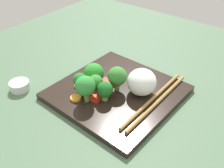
% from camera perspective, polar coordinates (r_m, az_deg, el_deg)
% --- Properties ---
extents(ground_plane, '(1.10, 1.10, 0.02)m').
position_cam_1_polar(ground_plane, '(0.64, 1.07, -3.08)').
color(ground_plane, '#4A684C').
extents(square_plate, '(0.28, 0.28, 0.01)m').
position_cam_1_polar(square_plate, '(0.63, 1.08, -1.85)').
color(square_plate, black).
rests_on(square_plate, ground_plane).
extents(rice_mound, '(0.09, 0.09, 0.06)m').
position_cam_1_polar(rice_mound, '(0.60, 6.53, 0.46)').
color(rice_mound, white).
rests_on(rice_mound, square_plate).
extents(broccoli_floret_0, '(0.04, 0.04, 0.05)m').
position_cam_1_polar(broccoli_floret_0, '(0.60, -3.65, 0.34)').
color(broccoli_floret_0, '#79B959').
rests_on(broccoli_floret_0, square_plate).
extents(broccoli_floret_1, '(0.05, 0.05, 0.06)m').
position_cam_1_polar(broccoli_floret_1, '(0.60, 1.10, 1.64)').
color(broccoli_floret_1, '#70A351').
rests_on(broccoli_floret_1, square_plate).
extents(broccoli_floret_2, '(0.05, 0.05, 0.06)m').
position_cam_1_polar(broccoli_floret_2, '(0.63, -4.00, 2.34)').
color(broccoli_floret_2, '#6DB14F').
rests_on(broccoli_floret_2, square_plate).
extents(broccoli_floret_3, '(0.05, 0.05, 0.07)m').
position_cam_1_polar(broccoli_floret_3, '(0.57, -5.88, -0.48)').
color(broccoli_floret_3, '#5E9D3F').
rests_on(broccoli_floret_3, square_plate).
extents(broccoli_floret_4, '(0.03, 0.03, 0.05)m').
position_cam_1_polar(broccoli_floret_4, '(0.61, -7.07, 0.72)').
color(broccoli_floret_4, '#6BAC47').
rests_on(broccoli_floret_4, square_plate).
extents(broccoli_floret_5, '(0.04, 0.04, 0.05)m').
position_cam_1_polar(broccoli_floret_5, '(0.58, -1.22, -1.49)').
color(broccoli_floret_5, '#5D9F42').
rests_on(broccoli_floret_5, square_plate).
extents(carrot_slice_0, '(0.03, 0.03, 0.01)m').
position_cam_1_polar(carrot_slice_0, '(0.60, -7.97, -3.07)').
color(carrot_slice_0, orange).
rests_on(carrot_slice_0, square_plate).
extents(carrot_slice_1, '(0.03, 0.03, 0.01)m').
position_cam_1_polar(carrot_slice_1, '(0.64, -7.26, -0.37)').
color(carrot_slice_1, orange).
rests_on(carrot_slice_1, square_plate).
extents(carrot_slice_2, '(0.03, 0.03, 0.01)m').
position_cam_1_polar(carrot_slice_2, '(0.64, 0.82, 0.29)').
color(carrot_slice_2, orange).
rests_on(carrot_slice_2, square_plate).
extents(pepper_chunk_0, '(0.04, 0.03, 0.02)m').
position_cam_1_polar(pepper_chunk_0, '(0.60, -3.81, -2.43)').
color(pepper_chunk_0, red).
rests_on(pepper_chunk_0, square_plate).
extents(pepper_chunk_1, '(0.04, 0.03, 0.02)m').
position_cam_1_polar(pepper_chunk_1, '(0.60, -1.89, -1.72)').
color(pepper_chunk_1, red).
rests_on(pepper_chunk_1, square_plate).
extents(pepper_chunk_2, '(0.03, 0.03, 0.01)m').
position_cam_1_polar(pepper_chunk_2, '(0.64, -1.32, 0.13)').
color(pepper_chunk_2, red).
rests_on(pepper_chunk_2, square_plate).
extents(chicken_piece_0, '(0.03, 0.04, 0.02)m').
position_cam_1_polar(chicken_piece_0, '(0.65, -6.04, 1.03)').
color(chicken_piece_0, tan).
rests_on(chicken_piece_0, square_plate).
extents(chicken_piece_1, '(0.02, 0.03, 0.02)m').
position_cam_1_polar(chicken_piece_1, '(0.66, -3.05, 1.61)').
color(chicken_piece_1, tan).
rests_on(chicken_piece_1, square_plate).
extents(chopstick_pair, '(0.03, 0.24, 0.01)m').
position_cam_1_polar(chopstick_pair, '(0.60, 9.49, -3.54)').
color(chopstick_pair, olive).
rests_on(chopstick_pair, square_plate).
extents(sauce_cup, '(0.05, 0.05, 0.02)m').
position_cam_1_polar(sauce_cup, '(0.68, -19.62, -0.35)').
color(sauce_cup, silver).
rests_on(sauce_cup, ground_plane).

